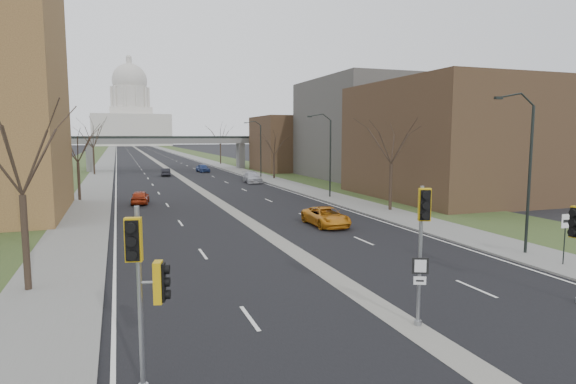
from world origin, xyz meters
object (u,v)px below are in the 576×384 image
signal_pole_median (422,231)px  speed_limit_sign (565,230)px  car_right_far (203,168)px  car_right_near (326,217)px  signal_pole_left (145,274)px  car_left_near (140,197)px  car_left_far (166,172)px  car_right_mid (252,177)px

signal_pole_median → speed_limit_sign: 12.29m
car_right_far → car_right_near: bearing=-97.2°
signal_pole_left → car_right_far: 75.70m
signal_pole_median → car_left_near: signal_pole_median is taller
signal_pole_median → speed_limit_sign: (11.43, 4.26, -1.52)m
car_right_near → car_left_far: bearing=97.7°
speed_limit_sign → car_left_far: (-13.66, 62.52, -1.24)m
speed_limit_sign → car_left_near: 35.83m
signal_pole_left → car_left_near: signal_pole_left is taller
speed_limit_sign → car_left_far: 64.01m
car_left_near → car_right_near: car_right_near is taller
car_right_mid → car_right_far: bearing=101.1°
signal_pole_median → car_right_mid: 51.97m
signal_pole_median → car_left_near: (-7.59, 34.60, -2.73)m
speed_limit_sign → car_right_mid: size_ratio=0.50×
car_right_mid → car_right_far: 22.10m
car_left_far → car_right_near: size_ratio=0.79×
car_right_far → signal_pole_median: bearing=-100.8°
car_right_far → car_left_far: bearing=-145.3°
signal_pole_left → car_right_mid: size_ratio=0.94×
signal_pole_left → car_left_far: bearing=98.6°
signal_pole_median → car_left_far: 66.88m
speed_limit_sign → car_right_far: 69.19m
signal_pole_left → car_left_near: bearing=102.0°
signal_pole_median → car_right_near: (4.67, 18.29, -2.71)m
signal_pole_median → car_right_near: size_ratio=0.99×
signal_pole_median → car_right_mid: size_ratio=0.95×
car_right_near → car_left_near: bearing=126.5°
car_left_far → car_right_near: car_right_near is taller
signal_pole_median → car_left_near: size_ratio=1.26×
car_left_far → car_right_far: (7.11, 6.35, 0.10)m
car_left_near → car_right_near: bearing=134.0°
car_left_far → car_right_far: car_right_far is taller
car_right_mid → car_right_far: car_right_mid is taller
signal_pole_median → car_right_far: bearing=110.2°
signal_pole_median → car_right_near: signal_pole_median is taller
speed_limit_sign → car_right_mid: speed_limit_sign is taller
signal_pole_left → signal_pole_median: 9.04m
car_left_near → car_right_far: bearing=-100.9°
signal_pole_left → speed_limit_sign: signal_pole_left is taller
car_left_far → car_right_near: (6.89, -48.49, 0.05)m
car_right_far → speed_limit_sign: bearing=-91.6°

